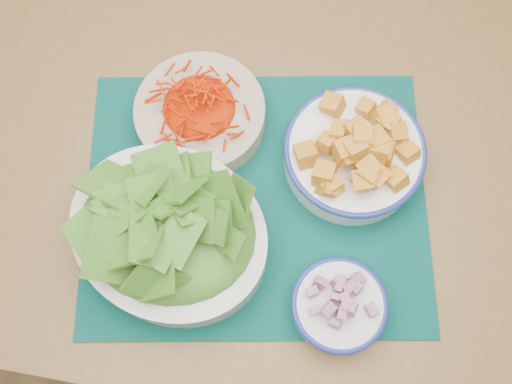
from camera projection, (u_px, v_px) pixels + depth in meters
ground at (299, 267)px, 1.62m from camera, size 4.00×4.00×0.00m
table at (231, 173)px, 1.02m from camera, size 1.23×0.88×0.75m
placemat at (256, 199)px, 0.89m from camera, size 0.63×0.56×0.00m
carrot_bowl at (200, 111)px, 0.90m from camera, size 0.22×0.22×0.08m
squash_bowl at (355, 150)px, 0.87m from camera, size 0.24×0.24×0.10m
lettuce_bowl at (168, 230)px, 0.81m from camera, size 0.35×0.32×0.13m
onion_bowl at (339, 305)px, 0.80m from camera, size 0.15×0.15×0.07m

